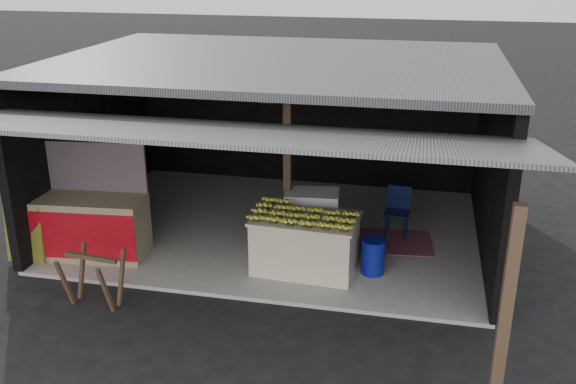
% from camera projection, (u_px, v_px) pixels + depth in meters
% --- Properties ---
extents(ground, '(80.00, 80.00, 0.00)m').
position_uv_depth(ground, '(238.00, 300.00, 9.10)').
color(ground, black).
rests_on(ground, ground).
extents(concrete_slab, '(7.00, 5.00, 0.06)m').
position_uv_depth(concrete_slab, '(278.00, 228.00, 11.37)').
color(concrete_slab, gray).
rests_on(concrete_slab, ground).
extents(shophouse, '(7.40, 7.29, 3.02)m').
position_uv_depth(shophouse, '(282.00, 110.00, 10.93)').
color(shophouse, black).
rests_on(shophouse, ground).
extents(banana_table, '(1.62, 1.05, 0.87)m').
position_uv_depth(banana_table, '(305.00, 244.00, 9.70)').
color(banana_table, silver).
rests_on(banana_table, concrete_slab).
extents(banana_pile, '(1.50, 0.95, 0.17)m').
position_uv_depth(banana_pile, '(305.00, 212.00, 9.52)').
color(banana_pile, gold).
rests_on(banana_pile, banana_table).
extents(white_crate, '(0.91, 0.66, 0.95)m').
position_uv_depth(white_crate, '(312.00, 219.00, 10.49)').
color(white_crate, white).
rests_on(white_crate, concrete_slab).
extents(neighbor_stall, '(1.79, 0.94, 1.78)m').
position_uv_depth(neighbor_stall, '(91.00, 224.00, 10.16)').
color(neighbor_stall, '#998466').
rests_on(neighbor_stall, concrete_slab).
extents(green_signboard, '(0.63, 0.12, 0.95)m').
position_uv_depth(green_signboard, '(24.00, 234.00, 9.94)').
color(green_signboard, black).
rests_on(green_signboard, concrete_slab).
extents(sawhorse, '(0.79, 0.75, 0.78)m').
position_uv_depth(sawhorse, '(93.00, 274.00, 8.79)').
color(sawhorse, '#463023').
rests_on(sawhorse, ground).
extents(water_barrel, '(0.35, 0.35, 0.52)m').
position_uv_depth(water_barrel, '(373.00, 257.00, 9.66)').
color(water_barrel, navy).
rests_on(water_barrel, concrete_slab).
extents(plastic_chair, '(0.44, 0.44, 0.85)m').
position_uv_depth(plastic_chair, '(398.00, 207.00, 10.91)').
color(plastic_chair, black).
rests_on(plastic_chair, concrete_slab).
extents(magenta_rug, '(1.60, 1.16, 0.01)m').
position_uv_depth(magenta_rug, '(386.00, 242.00, 10.77)').
color(magenta_rug, maroon).
rests_on(magenta_rug, concrete_slab).
extents(picture_frames, '(1.62, 0.04, 0.46)m').
position_uv_depth(picture_frames, '(297.00, 94.00, 12.92)').
color(picture_frames, black).
rests_on(picture_frames, shophouse).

